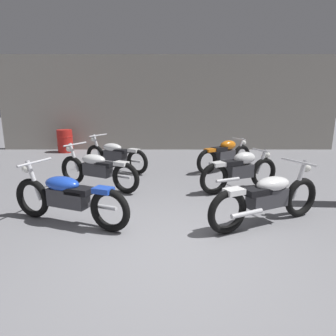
{
  "coord_description": "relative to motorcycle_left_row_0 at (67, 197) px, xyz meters",
  "views": [
    {
      "loc": [
        -0.02,
        -3.38,
        1.91
      ],
      "look_at": [
        0.0,
        2.4,
        0.55
      ],
      "focal_mm": 30.65,
      "sensor_mm": 36.0,
      "label": 1
    }
  ],
  "objects": [
    {
      "name": "ground_plane",
      "position": [
        1.59,
        -0.87,
        -0.45
      ],
      "size": [
        60.0,
        60.0,
        0.0
      ],
      "primitive_type": "plane",
      "color": "gray"
    },
    {
      "name": "back_wall",
      "position": [
        1.59,
        7.21,
        1.35
      ],
      "size": [
        13.1,
        0.24,
        3.6
      ],
      "primitive_type": "cube",
      "color": "#9E998E",
      "rests_on": "ground"
    },
    {
      "name": "motorcycle_left_row_0",
      "position": [
        0.0,
        0.0,
        0.0
      ],
      "size": [
        2.06,
        0.99,
        0.97
      ],
      "color": "black",
      "rests_on": "ground"
    },
    {
      "name": "motorcycle_left_row_1",
      "position": [
        0.01,
        1.88,
        0.0
      ],
      "size": [
        1.98,
        1.14,
        0.97
      ],
      "color": "black",
      "rests_on": "ground"
    },
    {
      "name": "motorcycle_left_row_2",
      "position": [
        0.1,
        3.54,
        0.0
      ],
      "size": [
        1.92,
        1.22,
        0.97
      ],
      "color": "black",
      "rests_on": "ground"
    },
    {
      "name": "motorcycle_right_row_0",
      "position": [
        3.12,
        -0.02,
        0.0
      ],
      "size": [
        2.01,
        1.09,
        0.97
      ],
      "color": "black",
      "rests_on": "ground"
    },
    {
      "name": "motorcycle_right_row_1",
      "position": [
        3.13,
        1.73,
        0.01
      ],
      "size": [
        1.85,
        0.89,
        0.88
      ],
      "color": "black",
      "rests_on": "ground"
    },
    {
      "name": "motorcycle_right_row_2",
      "position": [
        3.16,
        3.53,
        0.01
      ],
      "size": [
        1.71,
        1.17,
        0.88
      ],
      "color": "black",
      "rests_on": "ground"
    },
    {
      "name": "oil_drum",
      "position": [
        -2.32,
        6.5,
        -0.03
      ],
      "size": [
        0.59,
        0.59,
        0.85
      ],
      "color": "red",
      "rests_on": "ground"
    }
  ]
}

